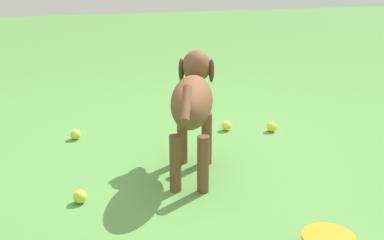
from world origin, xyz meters
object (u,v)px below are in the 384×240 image
Objects in this scene: tennis_ball_0 at (272,127)px; tennis_ball_3 at (75,135)px; tennis_ball_2 at (80,197)px; dog at (193,100)px; tennis_ball_1 at (226,126)px.

tennis_ball_0 and tennis_ball_3 have the same top height.
tennis_ball_3 is (0.89, 0.01, 0.00)m from tennis_ball_2.
dog is 13.49× the size of tennis_ball_3.
tennis_ball_2 is at bearing -179.60° from tennis_ball_3.
dog reaches higher than tennis_ball_3.
tennis_ball_0 is 1.00× the size of tennis_ball_3.
tennis_ball_1 is (0.09, 0.29, 0.00)m from tennis_ball_0.
tennis_ball_3 is (0.06, 1.00, 0.00)m from tennis_ball_1.
dog reaches higher than tennis_ball_0.
tennis_ball_0 is 1.00× the size of tennis_ball_1.
dog is 0.76m from tennis_ball_2.
tennis_ball_2 is (-0.83, 0.99, 0.00)m from tennis_ball_1.
tennis_ball_1 is at bearing -49.98° from tennis_ball_2.
dog is 0.80m from tennis_ball_1.
dog is at bearing 127.69° from tennis_ball_0.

